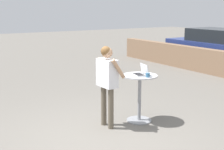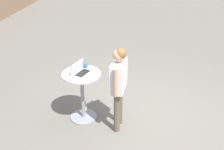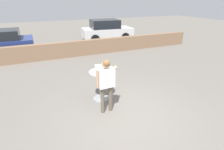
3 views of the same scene
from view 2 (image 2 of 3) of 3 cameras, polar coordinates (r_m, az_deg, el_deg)
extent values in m
plane|color=slate|center=(6.26, 5.27, -7.60)|extent=(50.00, 50.00, 0.00)
cylinder|color=gray|center=(6.24, -5.20, -7.61)|extent=(0.52, 0.52, 0.03)
cylinder|color=gray|center=(5.97, -5.41, -3.90)|extent=(0.07, 0.07, 0.94)
cylinder|color=#B7B7BC|center=(5.72, -5.63, 0.14)|extent=(0.72, 0.72, 0.02)
cube|color=silver|center=(5.70, -5.40, 0.29)|extent=(0.39, 0.28, 0.02)
cube|color=black|center=(5.70, -5.40, 0.38)|extent=(0.34, 0.23, 0.00)
cube|color=silver|center=(5.71, -6.43, 1.56)|extent=(0.35, 0.13, 0.21)
cube|color=white|center=(5.71, -6.38, 1.55)|extent=(0.32, 0.11, 0.18)
cylinder|color=#336084|center=(5.90, -4.86, 1.72)|extent=(0.08, 0.08, 0.08)
torus|color=#336084|center=(5.94, -4.68, 1.96)|extent=(0.04, 0.01, 0.04)
cylinder|color=brown|center=(5.65, 0.87, -6.87)|extent=(0.11, 0.11, 0.82)
cylinder|color=brown|center=(5.85, 1.41, -5.48)|extent=(0.11, 0.11, 0.82)
cube|color=silver|center=(5.38, 1.22, -0.23)|extent=(0.46, 0.25, 0.54)
sphere|color=tan|center=(5.20, 1.26, 3.61)|extent=(0.21, 0.21, 0.21)
sphere|color=brown|center=(5.18, 1.55, 3.85)|extent=(0.20, 0.20, 0.20)
cylinder|color=tan|center=(5.16, 0.60, -1.47)|extent=(0.07, 0.07, 0.51)
cylinder|color=tan|center=(5.57, 1.03, 2.18)|extent=(0.09, 0.31, 0.40)
camera|label=1|loc=(9.85, 28.32, 17.62)|focal=50.00mm
camera|label=3|loc=(4.17, 59.43, 6.04)|focal=28.00mm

